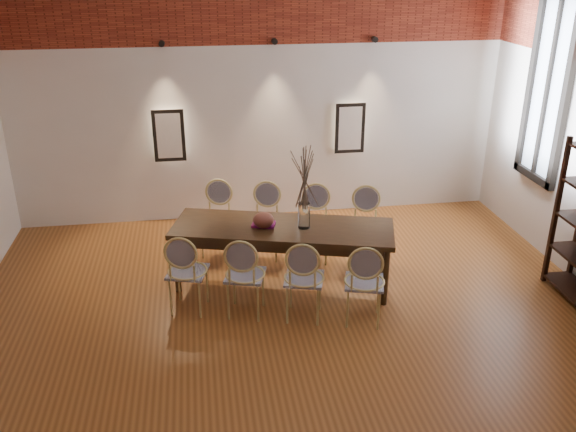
{
  "coord_description": "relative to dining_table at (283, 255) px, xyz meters",
  "views": [
    {
      "loc": [
        -0.91,
        -5.0,
        3.63
      ],
      "look_at": [
        0.0,
        0.93,
        1.05
      ],
      "focal_mm": 38.0,
      "sensor_mm": 36.0,
      "label": 1
    }
  ],
  "objects": [
    {
      "name": "floor",
      "position": [
        -0.0,
        -1.33,
        -0.39
      ],
      "size": [
        7.0,
        7.0,
        0.02
      ],
      "primitive_type": "cube",
      "color": "brown",
      "rests_on": "ground"
    },
    {
      "name": "wall_back",
      "position": [
        -0.0,
        2.22,
        1.62
      ],
      "size": [
        7.0,
        0.1,
        4.0
      ],
      "primitive_type": "cube",
      "color": "silver",
      "rests_on": "ground"
    },
    {
      "name": "brick_band_front",
      "position": [
        -0.0,
        -4.81,
        2.88
      ],
      "size": [
        7.0,
        0.02,
        1.5
      ],
      "primitive_type": "cube",
      "color": "maroon",
      "rests_on": "ground"
    },
    {
      "name": "niche_left",
      "position": [
        -1.3,
        2.12,
        0.93
      ],
      "size": [
        0.36,
        0.06,
        0.66
      ],
      "primitive_type": "cube",
      "color": "#FFEAC6",
      "rests_on": "wall_back"
    },
    {
      "name": "niche_right",
      "position": [
        1.3,
        2.12,
        0.93
      ],
      "size": [
        0.36,
        0.06,
        0.66
      ],
      "primitive_type": "cube",
      "color": "#FFEAC6",
      "rests_on": "wall_back"
    },
    {
      "name": "spot_fixture_left",
      "position": [
        -1.3,
        2.09,
        2.17
      ],
      "size": [
        0.08,
        0.1,
        0.08
      ],
      "primitive_type": "cylinder",
      "rotation": [
        1.57,
        0.0,
        0.0
      ],
      "color": "black",
      "rests_on": "wall_back"
    },
    {
      "name": "spot_fixture_mid",
      "position": [
        0.2,
        2.09,
        2.17
      ],
      "size": [
        0.08,
        0.1,
        0.08
      ],
      "primitive_type": "cylinder",
      "rotation": [
        1.57,
        0.0,
        0.0
      ],
      "color": "black",
      "rests_on": "wall_back"
    },
    {
      "name": "spot_fixture_right",
      "position": [
        1.6,
        2.09,
        2.17
      ],
      "size": [
        0.08,
        0.1,
        0.08
      ],
      "primitive_type": "cylinder",
      "rotation": [
        1.57,
        0.0,
        0.0
      ],
      "color": "black",
      "rests_on": "wall_back"
    },
    {
      "name": "window_glass",
      "position": [
        3.46,
        0.67,
        1.77
      ],
      "size": [
        0.02,
        0.78,
        2.38
      ],
      "primitive_type": "cube",
      "color": "silver",
      "rests_on": "wall_right"
    },
    {
      "name": "window_frame",
      "position": [
        3.44,
        0.67,
        1.77
      ],
      "size": [
        0.08,
        0.9,
        2.5
      ],
      "primitive_type": "cube",
      "color": "black",
      "rests_on": "wall_right"
    },
    {
      "name": "window_mullion",
      "position": [
        3.44,
        0.67,
        1.77
      ],
      "size": [
        0.06,
        0.06,
        2.4
      ],
      "primitive_type": "cube",
      "color": "black",
      "rests_on": "wall_right"
    },
    {
      "name": "dining_table",
      "position": [
        0.0,
        0.0,
        0.0
      ],
      "size": [
        2.67,
        1.47,
        0.75
      ],
      "primitive_type": "cube",
      "rotation": [
        0.0,
        0.0,
        -0.27
      ],
      "color": "#372311",
      "rests_on": "floor"
    },
    {
      "name": "chair_near_a",
      "position": [
        -1.1,
        -0.41,
        0.09
      ],
      "size": [
        0.54,
        0.54,
        0.94
      ],
      "primitive_type": null,
      "rotation": [
        0.0,
        0.0,
        -0.27
      ],
      "color": "tan",
      "rests_on": "floor"
    },
    {
      "name": "chair_near_b",
      "position": [
        -0.49,
        -0.58,
        0.09
      ],
      "size": [
        0.54,
        0.54,
        0.94
      ],
      "primitive_type": null,
      "rotation": [
        0.0,
        0.0,
        -0.27
      ],
      "color": "tan",
      "rests_on": "floor"
    },
    {
      "name": "chair_near_c",
      "position": [
        0.12,
        -0.75,
        0.09
      ],
      "size": [
        0.54,
        0.54,
        0.94
      ],
      "primitive_type": null,
      "rotation": [
        0.0,
        0.0,
        -0.27
      ],
      "color": "tan",
      "rests_on": "floor"
    },
    {
      "name": "chair_near_d",
      "position": [
        0.73,
        -0.92,
        0.09
      ],
      "size": [
        0.54,
        0.54,
        0.94
      ],
      "primitive_type": null,
      "rotation": [
        0.0,
        0.0,
        -0.27
      ],
      "color": "tan",
      "rests_on": "floor"
    },
    {
      "name": "chair_far_a",
      "position": [
        -0.73,
        0.92,
        0.09
      ],
      "size": [
        0.54,
        0.54,
        0.94
      ],
      "primitive_type": null,
      "rotation": [
        0.0,
        0.0,
        2.87
      ],
      "color": "tan",
      "rests_on": "floor"
    },
    {
      "name": "chair_far_b",
      "position": [
        -0.12,
        0.75,
        0.09
      ],
      "size": [
        0.54,
        0.54,
        0.94
      ],
      "primitive_type": null,
      "rotation": [
        0.0,
        0.0,
        2.87
      ],
      "color": "tan",
      "rests_on": "floor"
    },
    {
      "name": "chair_far_c",
      "position": [
        0.49,
        0.58,
        0.09
      ],
      "size": [
        0.54,
        0.54,
        0.94
      ],
      "primitive_type": null,
      "rotation": [
        0.0,
        0.0,
        2.87
      ],
      "color": "tan",
      "rests_on": "floor"
    },
    {
      "name": "chair_far_d",
      "position": [
        1.1,
        0.41,
        0.09
      ],
      "size": [
        0.54,
        0.54,
        0.94
      ],
      "primitive_type": null,
      "rotation": [
        0.0,
        0.0,
        2.87
      ],
      "color": "tan",
      "rests_on": "floor"
    },
    {
      "name": "vase",
      "position": [
        0.24,
        -0.07,
        0.53
      ],
      "size": [
        0.14,
        0.14,
        0.3
      ],
      "primitive_type": "cylinder",
      "color": "silver",
      "rests_on": "dining_table"
    },
    {
      "name": "dried_branches",
      "position": [
        0.24,
        -0.07,
        0.98
      ],
      "size": [
        0.5,
        0.5,
        0.7
      ],
      "primitive_type": null,
      "color": "#4E3F30",
      "rests_on": "vase"
    },
    {
      "name": "bowl",
      "position": [
        -0.22,
        0.01,
        0.46
      ],
      "size": [
        0.24,
        0.24,
        0.18
      ],
      "primitive_type": "ellipsoid",
      "color": "brown",
      "rests_on": "dining_table"
    },
    {
      "name": "book",
      "position": [
        -0.22,
        0.06,
        0.39
      ],
      "size": [
        0.3,
        0.24,
        0.03
      ],
      "primitive_type": "cube",
      "rotation": [
        0.0,
        0.0,
        -0.27
      ],
      "color": "#7B125B",
      "rests_on": "dining_table"
    }
  ]
}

